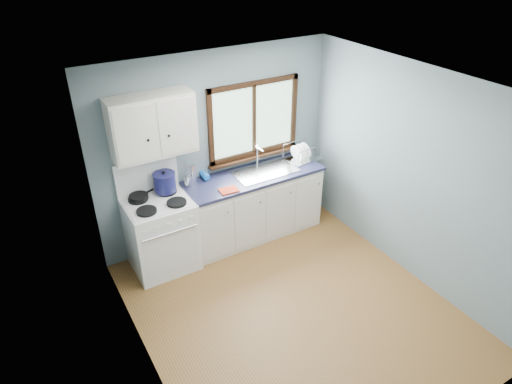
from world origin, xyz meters
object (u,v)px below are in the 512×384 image
base_cabinets (253,208)px  sink (265,175)px  utensil_crock (189,181)px  thermos (193,175)px  skillet (139,197)px  dish_rack (301,155)px  stockpot (165,182)px  gas_range (161,232)px

base_cabinets → sink: sink is taller
utensil_crock → thermos: size_ratio=1.27×
skillet → utensil_crock: (0.65, 0.04, 0.01)m
base_cabinets → thermos: thermos is taller
utensil_crock → dish_rack: size_ratio=0.74×
sink → skillet: (-1.65, 0.11, 0.12)m
sink → stockpot: 1.35m
skillet → thermos: thermos is taller
utensil_crock → dish_rack: (1.63, -0.10, -0.01)m
gas_range → dish_rack: size_ratio=2.87×
stockpot → utensil_crock: utensil_crock is taller
base_cabinets → sink: bearing=-0.1°
gas_range → dish_rack: gas_range is taller
base_cabinets → dish_rack: 0.99m
sink → skillet: size_ratio=2.36×
thermos → base_cabinets: bearing=-10.7°
dish_rack → thermos: bearing=169.5°
thermos → dish_rack: bearing=-3.2°
skillet → dish_rack: 2.28m
gas_range → base_cabinets: (1.31, 0.02, -0.08)m
gas_range → base_cabinets: bearing=0.8°
utensil_crock → thermos: bearing=-6.1°
utensil_crock → base_cabinets: bearing=-10.4°
gas_range → sink: bearing=0.7°
stockpot → dish_rack: (1.95, -0.07, -0.10)m
base_cabinets → sink: (0.18, -0.00, 0.45)m
sink → dish_rack: (0.62, 0.06, 0.12)m
gas_range → base_cabinets: 1.31m
base_cabinets → thermos: bearing=169.3°
stockpot → skillet: bearing=-177.1°
utensil_crock → thermos: (0.06, -0.01, 0.07)m
gas_range → dish_rack: (2.11, 0.07, 0.49)m
base_cabinets → thermos: size_ratio=6.68×
base_cabinets → skillet: 1.59m
skillet → dish_rack: bearing=-24.5°
gas_range → sink: size_ratio=1.62×
sink → dish_rack: 0.64m
base_cabinets → stockpot: bearing=173.7°
gas_range → thermos: size_ratio=4.91×
sink → dish_rack: sink is taller
utensil_crock → dish_rack: bearing=-3.3°
stockpot → gas_range: bearing=-138.3°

